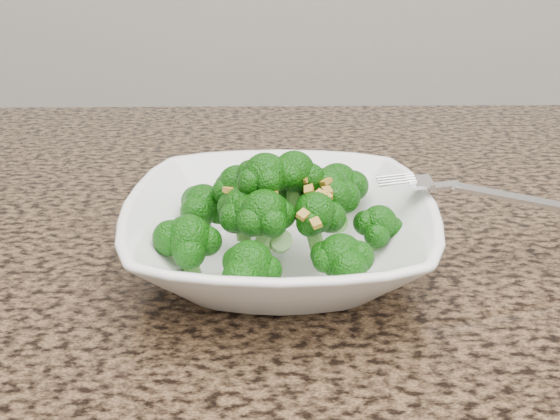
{
  "coord_description": "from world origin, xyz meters",
  "views": [
    {
      "loc": [
        -0.12,
        -0.1,
        1.17
      ],
      "look_at": [
        -0.11,
        0.38,
        0.95
      ],
      "focal_mm": 45.0,
      "sensor_mm": 36.0,
      "label": 1
    }
  ],
  "objects": [
    {
      "name": "granite_counter",
      "position": [
        0.0,
        0.3,
        0.89
      ],
      "size": [
        1.64,
        1.04,
        0.03
      ],
      "primitive_type": "cube",
      "color": "brown",
      "rests_on": "cabinet"
    },
    {
      "name": "broccoli_pile",
      "position": [
        -0.11,
        0.38,
        0.99
      ],
      "size": [
        0.2,
        0.2,
        0.06
      ],
      "primitive_type": null,
      "color": "#12570A",
      "rests_on": "bowl"
    },
    {
      "name": "garlic_topping",
      "position": [
        -0.11,
        0.38,
        1.02
      ],
      "size": [
        0.12,
        0.12,
        0.01
      ],
      "primitive_type": null,
      "color": "#B28A2B",
      "rests_on": "broccoli_pile"
    },
    {
      "name": "fork",
      "position": [
        0.02,
        0.39,
        0.96
      ],
      "size": [
        0.18,
        0.03,
        0.01
      ],
      "primitive_type": null,
      "rotation": [
        0.0,
        0.0,
        0.02
      ],
      "color": "silver",
      "rests_on": "bowl"
    },
    {
      "name": "bowl",
      "position": [
        -0.11,
        0.38,
        0.93
      ],
      "size": [
        0.24,
        0.24,
        0.06
      ],
      "primitive_type": "imported",
      "rotation": [
        0.0,
        0.0,
        -0.02
      ],
      "color": "white",
      "rests_on": "granite_counter"
    }
  ]
}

